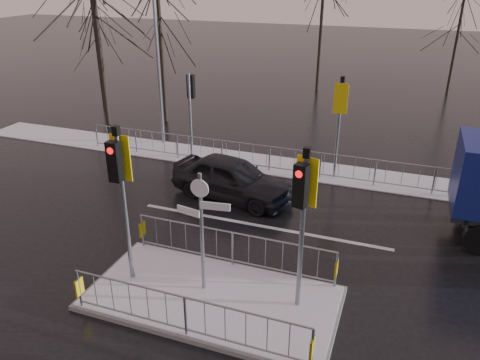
% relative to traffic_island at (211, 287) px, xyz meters
% --- Properties ---
extents(ground, '(120.00, 120.00, 0.00)m').
position_rel_traffic_island_xyz_m(ground, '(0.01, -0.01, -0.39)').
color(ground, black).
rests_on(ground, ground).
extents(snow_verge, '(30.00, 2.00, 0.04)m').
position_rel_traffic_island_xyz_m(snow_verge, '(0.01, 8.59, -0.37)').
color(snow_verge, white).
rests_on(snow_verge, ground).
extents(lane_markings, '(8.00, 11.38, 0.01)m').
position_rel_traffic_island_xyz_m(lane_markings, '(0.01, -0.34, -0.39)').
color(lane_markings, silver).
rests_on(lane_markings, ground).
extents(traffic_island, '(6.00, 3.04, 4.15)m').
position_rel_traffic_island_xyz_m(traffic_island, '(0.00, 0.00, 0.00)').
color(traffic_island, '#62615D').
rests_on(traffic_island, ground).
extents(far_kerb_fixtures, '(18.00, 0.65, 3.83)m').
position_rel_traffic_island_xyz_m(far_kerb_fixtures, '(0.31, 8.08, 0.63)').
color(far_kerb_fixtures, gray).
rests_on(far_kerb_fixtures, ground).
extents(car_far_lane, '(4.54, 2.47, 1.46)m').
position_rel_traffic_island_xyz_m(car_far_lane, '(-1.54, 5.36, 0.34)').
color(car_far_lane, black).
rests_on(car_far_lane, ground).
extents(tree_near_b, '(4.00, 4.00, 7.55)m').
position_rel_traffic_island_xyz_m(tree_near_b, '(-7.99, 12.49, 4.76)').
color(tree_near_b, black).
rests_on(tree_near_b, ground).
extents(tree_near_c, '(3.50, 3.50, 6.61)m').
position_rel_traffic_island_xyz_m(tree_near_c, '(-12.49, 13.49, 4.11)').
color(tree_near_c, black).
rests_on(tree_near_c, ground).
extents(tree_far_a, '(3.75, 3.75, 7.08)m').
position_rel_traffic_island_xyz_m(tree_far_a, '(-1.99, 21.99, 4.43)').
color(tree_far_a, black).
rests_on(tree_far_a, ground).
extents(tree_far_b, '(3.25, 3.25, 6.14)m').
position_rel_traffic_island_xyz_m(tree_far_b, '(6.01, 23.99, 3.79)').
color(tree_far_b, black).
rests_on(tree_far_b, ground).
extents(street_lamp_left, '(1.25, 0.18, 8.20)m').
position_rel_traffic_island_xyz_m(street_lamp_left, '(-6.42, 9.49, 4.10)').
color(street_lamp_left, gray).
rests_on(street_lamp_left, ground).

